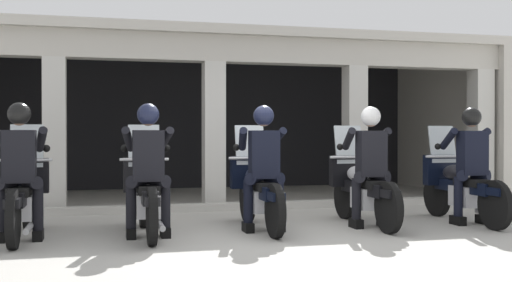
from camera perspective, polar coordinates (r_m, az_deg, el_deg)
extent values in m
plane|color=#A8A59E|center=(10.66, -3.35, -5.97)|extent=(80.00, 80.00, 0.00)
cube|color=black|center=(14.26, -6.74, 1.46)|extent=(11.17, 0.24, 2.87)
cube|color=#BCB7AD|center=(10.46, -3.94, 8.46)|extent=(11.17, 0.36, 0.44)
cube|color=#BCB7AD|center=(12.36, -5.52, 8.65)|extent=(11.17, 4.49, 0.16)
cube|color=#BCB7AD|center=(14.14, 17.05, 1.45)|extent=(0.30, 4.49, 2.87)
cube|color=beige|center=(10.23, -18.10, 0.55)|extent=(0.35, 0.36, 2.43)
cube|color=beige|center=(10.37, -3.93, 0.58)|extent=(0.35, 0.36, 2.43)
cube|color=beige|center=(11.10, 9.09, 0.57)|extent=(0.35, 0.36, 2.43)
cube|color=beige|center=(12.33, 20.02, 0.55)|extent=(0.35, 0.36, 2.43)
cube|color=#B7B5AD|center=(9.94, -3.41, -6.10)|extent=(10.77, 0.24, 0.12)
cylinder|color=black|center=(8.45, -20.29, -5.54)|extent=(0.09, 0.64, 0.64)
cylinder|color=black|center=(7.07, -21.51, -6.75)|extent=(0.09, 0.64, 0.64)
cube|color=black|center=(8.43, -20.29, -4.14)|extent=(0.14, 0.44, 0.08)
cube|color=silver|center=(7.70, -20.89, -5.76)|extent=(0.28, 0.44, 0.28)
cube|color=black|center=(7.74, -20.85, -4.77)|extent=(0.18, 1.24, 0.16)
ellipsoid|color=#1E2338|center=(7.94, -20.67, -3.33)|extent=(0.26, 0.48, 0.22)
cube|color=black|center=(7.55, -21.01, -4.37)|extent=(0.24, 0.52, 0.10)
cube|color=black|center=(7.11, -21.45, -5.28)|extent=(0.16, 0.48, 0.10)
cylinder|color=silver|center=(8.37, -20.34, -3.95)|extent=(0.05, 0.24, 0.53)
cube|color=black|center=(8.30, -20.39, -3.02)|extent=(0.52, 0.16, 0.44)
sphere|color=silver|center=(8.40, -20.31, -2.84)|extent=(0.18, 0.18, 0.18)
cube|color=silver|center=(8.26, -20.41, -0.43)|extent=(0.40, 0.14, 0.54)
cylinder|color=silver|center=(8.19, -20.47, -1.67)|extent=(0.62, 0.04, 0.04)
cylinder|color=silver|center=(7.37, -20.27, -7.57)|extent=(0.07, 0.55, 0.07)
cube|color=black|center=(7.51, -21.04, -1.34)|extent=(0.36, 0.22, 0.60)
cube|color=black|center=(7.63, -20.93, -1.16)|extent=(0.05, 0.02, 0.32)
sphere|color=tan|center=(7.53, -21.03, 2.13)|extent=(0.21, 0.21, 0.21)
sphere|color=black|center=(7.53, -21.03, 2.36)|extent=(0.26, 0.26, 0.26)
cylinder|color=black|center=(7.53, -19.95, -3.69)|extent=(0.26, 0.29, 0.17)
cylinder|color=black|center=(7.55, -19.49, -5.77)|extent=(0.12, 0.12, 0.53)
cube|color=black|center=(7.60, -19.47, -8.20)|extent=(0.11, 0.26, 0.12)
cylinder|color=black|center=(7.57, -22.07, -3.68)|extent=(0.26, 0.29, 0.17)
cylinder|color=black|center=(7.60, -22.51, -5.74)|extent=(0.12, 0.12, 0.53)
cube|color=black|center=(7.65, -22.49, -8.16)|extent=(0.11, 0.26, 0.12)
cylinder|color=black|center=(7.71, -19.22, 0.13)|extent=(0.19, 0.48, 0.31)
sphere|color=black|center=(7.92, -18.79, -0.65)|extent=(0.09, 0.09, 0.09)
cylinder|color=black|center=(7.76, -22.45, 0.12)|extent=(0.19, 0.48, 0.31)
sphere|color=black|center=(7.98, -22.52, -0.66)|extent=(0.09, 0.09, 0.09)
cylinder|color=black|center=(8.29, -10.37, -5.64)|extent=(0.09, 0.64, 0.64)
cylinder|color=black|center=(6.90, -9.60, -6.89)|extent=(0.09, 0.64, 0.64)
cube|color=black|center=(8.27, -10.37, -4.20)|extent=(0.14, 0.44, 0.08)
cube|color=silver|center=(7.54, -9.99, -5.87)|extent=(0.28, 0.44, 0.28)
cube|color=black|center=(7.57, -10.02, -4.85)|extent=(0.18, 1.24, 0.16)
ellipsoid|color=black|center=(7.78, -10.14, -3.38)|extent=(0.26, 0.48, 0.22)
cube|color=black|center=(7.39, -9.92, -4.45)|extent=(0.24, 0.52, 0.10)
cube|color=black|center=(6.94, -9.64, -5.39)|extent=(0.16, 0.48, 0.10)
cylinder|color=silver|center=(8.21, -10.35, -4.01)|extent=(0.05, 0.24, 0.53)
cube|color=black|center=(8.14, -10.32, -3.07)|extent=(0.52, 0.16, 0.44)
sphere|color=silver|center=(8.23, -10.37, -2.88)|extent=(0.18, 0.18, 0.18)
cube|color=silver|center=(8.10, -10.32, -0.43)|extent=(0.40, 0.14, 0.54)
cylinder|color=silver|center=(8.03, -10.27, -1.69)|extent=(0.62, 0.04, 0.04)
cylinder|color=silver|center=(7.23, -8.83, -7.70)|extent=(0.07, 0.55, 0.07)
cube|color=black|center=(7.35, -9.92, -1.35)|extent=(0.36, 0.22, 0.60)
cube|color=#591414|center=(7.46, -9.99, -1.16)|extent=(0.05, 0.02, 0.32)
sphere|color=#936B51|center=(7.36, -9.93, 2.20)|extent=(0.21, 0.21, 0.21)
sphere|color=#191E38|center=(7.36, -9.93, 2.43)|extent=(0.26, 0.26, 0.26)
cylinder|color=black|center=(7.39, -8.84, -3.74)|extent=(0.26, 0.29, 0.17)
cylinder|color=black|center=(7.43, -8.37, -5.85)|extent=(0.12, 0.12, 0.53)
cube|color=black|center=(7.48, -8.38, -8.32)|extent=(0.11, 0.26, 0.12)
cylinder|color=black|center=(7.37, -11.01, -3.76)|extent=(0.26, 0.29, 0.17)
cylinder|color=black|center=(7.40, -11.47, -5.88)|extent=(0.12, 0.12, 0.53)
cube|color=black|center=(7.45, -11.47, -8.36)|extent=(0.11, 0.26, 0.12)
cylinder|color=black|center=(7.59, -8.39, 0.15)|extent=(0.19, 0.48, 0.31)
sphere|color=black|center=(7.80, -8.25, -0.65)|extent=(0.09, 0.09, 0.09)
cylinder|color=black|center=(7.56, -11.71, 0.14)|extent=(0.19, 0.48, 0.31)
sphere|color=black|center=(7.77, -12.07, -0.66)|extent=(0.09, 0.09, 0.09)
cylinder|color=black|center=(8.64, -0.79, -5.37)|extent=(0.09, 0.64, 0.64)
cylinder|color=black|center=(7.29, 1.77, -6.48)|extent=(0.09, 0.64, 0.64)
cube|color=black|center=(8.62, -0.79, -4.00)|extent=(0.14, 0.44, 0.08)
cube|color=silver|center=(7.91, 0.47, -5.56)|extent=(0.28, 0.44, 0.28)
cube|color=black|center=(7.94, 0.38, -4.59)|extent=(0.18, 1.24, 0.16)
ellipsoid|color=#1E2338|center=(8.14, -0.01, -3.19)|extent=(0.26, 0.48, 0.22)
cube|color=black|center=(7.76, 0.71, -4.19)|extent=(0.24, 0.52, 0.10)
cube|color=black|center=(7.33, 1.64, -5.06)|extent=(0.16, 0.48, 0.10)
cylinder|color=silver|center=(8.56, -0.70, -3.82)|extent=(0.05, 0.24, 0.53)
cube|color=black|center=(8.49, -0.60, -2.90)|extent=(0.52, 0.16, 0.44)
sphere|color=silver|center=(8.58, -0.76, -2.73)|extent=(0.18, 0.18, 0.18)
cube|color=silver|center=(8.45, -0.57, -0.37)|extent=(0.40, 0.14, 0.54)
cylinder|color=silver|center=(8.38, -0.44, -1.58)|extent=(0.62, 0.04, 0.04)
cylinder|color=silver|center=(7.63, 2.02, -7.26)|extent=(0.07, 0.55, 0.07)
cube|color=black|center=(7.72, 0.75, -1.25)|extent=(0.36, 0.22, 0.60)
cube|color=#591414|center=(7.84, 0.53, -1.07)|extent=(0.05, 0.02, 0.32)
sphere|color=tan|center=(7.74, 0.71, 2.13)|extent=(0.21, 0.21, 0.21)
sphere|color=#191E38|center=(7.74, 0.71, 2.35)|extent=(0.26, 0.26, 0.26)
cylinder|color=black|center=(7.79, 1.71, -3.51)|extent=(0.26, 0.29, 0.17)
cylinder|color=black|center=(7.83, 2.13, -5.51)|extent=(0.12, 0.12, 0.53)
cube|color=black|center=(7.88, 2.11, -7.85)|extent=(0.11, 0.26, 0.12)
cylinder|color=black|center=(7.72, -0.29, -3.55)|extent=(0.26, 0.29, 0.17)
cylinder|color=black|center=(7.73, -0.73, -5.59)|extent=(0.12, 0.12, 0.53)
cube|color=black|center=(7.78, -0.74, -7.96)|extent=(0.11, 0.26, 0.12)
cylinder|color=black|center=(8.00, 1.85, 0.18)|extent=(0.19, 0.48, 0.31)
sphere|color=black|center=(8.21, 1.72, -0.58)|extent=(0.09, 0.09, 0.09)
cylinder|color=black|center=(7.89, -1.22, 0.17)|extent=(0.19, 0.48, 0.31)
sphere|color=black|center=(8.08, -1.83, -0.60)|extent=(0.09, 0.09, 0.09)
cylinder|color=black|center=(9.05, 8.20, -5.10)|extent=(0.09, 0.64, 0.64)
cylinder|color=black|center=(7.79, 12.14, -6.04)|extent=(0.09, 0.64, 0.64)
cube|color=black|center=(9.04, 8.20, -3.79)|extent=(0.14, 0.44, 0.08)
cube|color=silver|center=(8.36, 10.16, -5.23)|extent=(0.28, 0.44, 0.28)
cube|color=black|center=(8.40, 10.02, -4.32)|extent=(0.18, 1.24, 0.16)
ellipsoid|color=#B2B2B7|center=(8.58, 9.42, -3.01)|extent=(0.26, 0.48, 0.22)
cube|color=black|center=(8.23, 10.54, -3.93)|extent=(0.24, 0.52, 0.10)
cube|color=black|center=(7.82, 11.95, -4.72)|extent=(0.16, 0.48, 0.10)
cylinder|color=silver|center=(8.98, 8.35, -3.61)|extent=(0.05, 0.24, 0.53)
cube|color=black|center=(8.91, 8.49, -2.74)|extent=(0.52, 0.16, 0.44)
sphere|color=silver|center=(9.01, 8.25, -2.58)|extent=(0.18, 0.18, 0.18)
cube|color=silver|center=(8.88, 8.55, -0.33)|extent=(0.40, 0.14, 0.54)
cylinder|color=silver|center=(8.81, 8.75, -1.48)|extent=(0.62, 0.04, 0.04)
cylinder|color=silver|center=(8.12, 11.96, -6.79)|extent=(0.07, 0.55, 0.07)
cube|color=black|center=(8.19, 10.60, -1.15)|extent=(0.36, 0.22, 0.60)
cube|color=#591414|center=(8.30, 10.25, -0.99)|extent=(0.05, 0.02, 0.32)
sphere|color=tan|center=(8.21, 10.55, 2.03)|extent=(0.21, 0.21, 0.21)
sphere|color=silver|center=(8.21, 10.55, 2.24)|extent=(0.26, 0.26, 0.26)
cylinder|color=black|center=(8.28, 11.42, -3.28)|extent=(0.26, 0.29, 0.17)
cylinder|color=black|center=(8.33, 11.79, -5.16)|extent=(0.12, 0.12, 0.53)
cube|color=black|center=(8.38, 11.75, -7.36)|extent=(0.11, 0.26, 0.12)
cylinder|color=black|center=(8.16, 9.64, -3.33)|extent=(0.26, 0.29, 0.17)
cylinder|color=black|center=(8.16, 9.25, -5.27)|extent=(0.12, 0.12, 0.53)
cube|color=black|center=(8.21, 9.22, -7.52)|extent=(0.11, 0.26, 0.12)
cylinder|color=black|center=(8.49, 11.30, 0.19)|extent=(0.19, 0.48, 0.31)
sphere|color=black|center=(8.69, 10.94, -0.52)|extent=(0.09, 0.09, 0.09)
cylinder|color=black|center=(8.31, 8.56, 0.19)|extent=(0.19, 0.48, 0.31)
sphere|color=black|center=(8.49, 7.76, -0.55)|extent=(0.09, 0.09, 0.09)
cylinder|color=black|center=(9.63, 16.37, -4.78)|extent=(0.09, 0.64, 0.64)
cylinder|color=black|center=(8.46, 21.22, -5.54)|extent=(0.09, 0.64, 0.64)
cube|color=black|center=(9.61, 16.38, -3.55)|extent=(0.14, 0.44, 0.08)
cube|color=silver|center=(8.99, 18.81, -4.85)|extent=(0.28, 0.44, 0.28)
cube|color=black|center=(9.02, 18.64, -4.00)|extent=(0.18, 1.24, 0.16)
ellipsoid|color=black|center=(9.19, 17.90, -2.79)|extent=(0.26, 0.48, 0.22)
cube|color=black|center=(8.86, 19.27, -3.63)|extent=(0.24, 0.52, 0.10)
cube|color=black|center=(8.49, 20.99, -4.32)|extent=(0.16, 0.48, 0.10)
cylinder|color=silver|center=(9.56, 16.56, -3.38)|extent=(0.05, 0.24, 0.53)
cube|color=black|center=(9.50, 16.75, -2.56)|extent=(0.52, 0.16, 0.44)
sphere|color=silver|center=(9.58, 16.44, -2.41)|extent=(0.18, 0.18, 0.18)
cube|color=silver|center=(9.46, 16.82, -0.30)|extent=(0.40, 0.14, 0.54)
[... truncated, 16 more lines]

